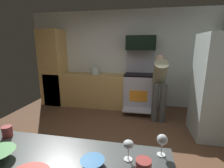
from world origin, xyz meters
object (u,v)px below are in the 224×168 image
wine_glass_extra (162,140)px  person_cook (160,83)px  wine_glass_near (128,145)px  mug_tea (143,168)px  mug_coffee (7,131)px  stock_pot (95,71)px  refrigerator (222,88)px  oven_range (139,90)px  microwave (141,43)px  mixing_bowl_small (92,163)px

wine_glass_extra → person_cook: bearing=85.0°
person_cook → wine_glass_near: person_cook is taller
person_cook → mug_tea: (-0.35, -2.78, 0.08)m
mug_coffee → stock_pot: (-0.17, 3.17, 0.05)m
refrigerator → mug_coffee: refrigerator is taller
oven_range → person_cook: bearing=-52.5°
wine_glass_near → mug_coffee: (-1.05, 0.10, -0.06)m
mug_coffee → stock_pot: 3.17m
person_cook → refrigerator: bearing=-26.9°
microwave → wine_glass_extra: 3.34m
wine_glass_near → wine_glass_extra: (0.23, 0.09, 0.01)m
mixing_bowl_small → stock_pot: bearing=106.5°
wine_glass_near → mug_coffee: bearing=174.7°
microwave → oven_range: bearing=-90.0°
oven_range → mug_coffee: 3.35m
wine_glass_extra → microwave: bearing=94.2°
person_cook → mug_coffee: bearing=-120.5°
person_cook → mug_tea: person_cook is taller
person_cook → mug_tea: 2.80m
person_cook → stock_pot: size_ratio=5.88×
refrigerator → wine_glass_extra: 2.39m
stock_pot → wine_glass_extra: bearing=-65.5°
wine_glass_near → mug_tea: 0.17m
person_cook → wine_glass_extra: bearing=-95.0°
refrigerator → oven_range: bearing=142.9°
wine_glass_extra → stock_pot: stock_pot is taller
wine_glass_near → wine_glass_extra: size_ratio=0.91×
oven_range → stock_pot: 1.30m
wine_glass_near → person_cook: bearing=80.3°
wine_glass_extra → mug_tea: 0.26m
microwave → wine_glass_extra: bearing=-85.8°
stock_pot → mug_coffee: bearing=-87.0°
oven_range → mug_tea: oven_range is taller
stock_pot → mixing_bowl_small: bearing=-73.5°
mug_coffee → stock_pot: bearing=93.0°
oven_range → mixing_bowl_small: (-0.21, -3.35, 0.41)m
person_cook → oven_range: bearing=127.5°
mug_coffee → mug_tea: 1.18m
mixing_bowl_small → refrigerator: bearing=52.8°
wine_glass_near → wine_glass_extra: wine_glass_extra is taller
microwave → mixing_bowl_small: microwave is taller
oven_range → refrigerator: 1.91m
microwave → wine_glass_near: bearing=-89.8°
mixing_bowl_small → wine_glass_near: bearing=24.6°
oven_range → microwave: microwave is taller
microwave → wine_glass_extra: microwave is taller
person_cook → mixing_bowl_small: (-0.67, -2.75, 0.05)m
refrigerator → person_cook: bearing=153.1°
oven_range → stock_pot: oven_range is taller
mug_coffee → mug_tea: size_ratio=0.85×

